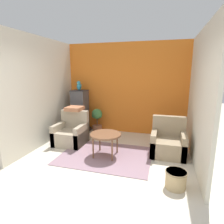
{
  "coord_description": "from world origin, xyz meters",
  "views": [
    {
      "loc": [
        1.2,
        -2.69,
        1.93
      ],
      "look_at": [
        0.0,
        1.51,
        0.97
      ],
      "focal_mm": 30.0,
      "sensor_mm": 36.0,
      "label": 1
    }
  ],
  "objects": [
    {
      "name": "ground_plane",
      "position": [
        0.0,
        0.0,
        0.0
      ],
      "size": [
        20.0,
        20.0,
        0.0
      ],
      "primitive_type": "plane",
      "color": "beige",
      "rests_on": "ground"
    },
    {
      "name": "parrot",
      "position": [
        -1.38,
        2.63,
        1.48
      ],
      "size": [
        0.13,
        0.24,
        0.29
      ],
      "color": "teal",
      "rests_on": "birdcage"
    },
    {
      "name": "potted_plant",
      "position": [
        -0.84,
        2.71,
        0.45
      ],
      "size": [
        0.36,
        0.33,
        0.77
      ],
      "color": "brown",
      "rests_on": "ground_plane"
    },
    {
      "name": "coffee_table",
      "position": [
        -0.05,
        1.16,
        0.49
      ],
      "size": [
        0.71,
        0.71,
        0.54
      ],
      "color": "brown",
      "rests_on": "ground_plane"
    },
    {
      "name": "armchair_right",
      "position": [
        1.33,
        1.64,
        0.28
      ],
      "size": [
        0.78,
        0.73,
        0.87
      ],
      "color": "#9E896B",
      "rests_on": "ground_plane"
    },
    {
      "name": "wall_left",
      "position": [
        -1.88,
        1.51,
        1.39
      ],
      "size": [
        0.06,
        3.01,
        2.78
      ],
      "color": "beige",
      "rests_on": "ground_plane"
    },
    {
      "name": "birdcage",
      "position": [
        -1.38,
        2.63,
        0.65
      ],
      "size": [
        0.54,
        0.54,
        1.35
      ],
      "color": "#353539",
      "rests_on": "ground_plane"
    },
    {
      "name": "wicker_basket",
      "position": [
        1.45,
        0.32,
        0.16
      ],
      "size": [
        0.35,
        0.35,
        0.3
      ],
      "color": "tan",
      "rests_on": "ground_plane"
    },
    {
      "name": "wall_back_accent",
      "position": [
        0.0,
        3.04,
        1.39
      ],
      "size": [
        3.82,
        0.06,
        2.78
      ],
      "color": "orange",
      "rests_on": "ground_plane"
    },
    {
      "name": "wall_right",
      "position": [
        1.88,
        1.51,
        1.39
      ],
      "size": [
        0.06,
        3.01,
        2.78
      ],
      "color": "beige",
      "rests_on": "ground_plane"
    },
    {
      "name": "area_rug",
      "position": [
        -0.05,
        1.16,
        0.01
      ],
      "size": [
        2.08,
        1.53,
        0.01
      ],
      "color": "gray",
      "rests_on": "ground_plane"
    },
    {
      "name": "throw_pillow",
      "position": [
        -1.18,
        1.87,
        0.92
      ],
      "size": [
        0.43,
        0.43,
        0.1
      ],
      "color": "#B2704C",
      "rests_on": "armchair_left"
    },
    {
      "name": "armchair_left",
      "position": [
        -1.18,
        1.62,
        0.28
      ],
      "size": [
        0.78,
        0.73,
        0.87
      ],
      "color": "tan",
      "rests_on": "ground_plane"
    }
  ]
}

